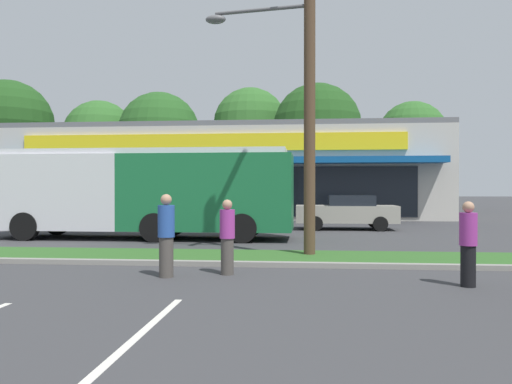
{
  "coord_description": "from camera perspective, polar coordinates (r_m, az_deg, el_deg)",
  "views": [
    {
      "loc": [
        4.6,
        0.88,
        1.85
      ],
      "look_at": [
        2.97,
        18.1,
        1.72
      ],
      "focal_mm": 35.74,
      "sensor_mm": 36.0,
      "label": 1
    }
  ],
  "objects": [
    {
      "name": "parking_stripe_2",
      "position": [
        6.47,
        -14.02,
        -16.14
      ],
      "size": [
        0.12,
        4.8,
        0.01
      ],
      "primitive_type": "cube",
      "color": "silver",
      "rests_on": "ground_plane"
    },
    {
      "name": "car_0",
      "position": [
        23.18,
        10.14,
        -2.19
      ],
      "size": [
        4.45,
        2.02,
        1.53
      ],
      "rotation": [
        0.0,
        0.0,
        3.14
      ],
      "color": "#9E998C",
      "rests_on": "ground_plane"
    },
    {
      "name": "tree_left",
      "position": [
        50.07,
        -17.09,
        5.93
      ],
      "size": [
        6.71,
        6.71,
        10.04
      ],
      "color": "#473323",
      "rests_on": "ground_plane"
    },
    {
      "name": "pedestrian_far",
      "position": [
        10.75,
        -10.02,
        -4.81
      ],
      "size": [
        0.35,
        0.35,
        1.72
      ],
      "rotation": [
        0.0,
        0.0,
        0.82
      ],
      "color": "#47423D",
      "rests_on": "ground_plane"
    },
    {
      "name": "pedestrian_near_bench",
      "position": [
        10.37,
        22.66,
        -5.38
      ],
      "size": [
        0.32,
        0.32,
        1.6
      ],
      "rotation": [
        0.0,
        0.0,
        4.76
      ],
      "color": "black",
      "rests_on": "ground_plane"
    },
    {
      "name": "tree_mid_right",
      "position": [
        41.59,
        6.87,
        7.16
      ],
      "size": [
        7.11,
        7.11,
        10.3
      ],
      "color": "#473323",
      "rests_on": "ground_plane"
    },
    {
      "name": "tree_right",
      "position": [
        44.87,
        17.1,
        6.01
      ],
      "size": [
        5.76,
        5.76,
        9.13
      ],
      "color": "#473323",
      "rests_on": "ground_plane"
    },
    {
      "name": "utility_pole",
      "position": [
        13.79,
        5.37,
        13.41
      ],
      "size": [
        3.11,
        2.39,
        9.21
      ],
      "color": "#4C3826",
      "rests_on": "ground_plane"
    },
    {
      "name": "curb_lip",
      "position": [
        12.88,
        -15.71,
        -7.57
      ],
      "size": [
        56.0,
        0.24,
        0.12
      ],
      "primitive_type": "cube",
      "color": "gray",
      "rests_on": "ground_plane"
    },
    {
      "name": "grass_median",
      "position": [
        14.02,
        -13.9,
        -6.91
      ],
      "size": [
        56.0,
        2.2,
        0.12
      ],
      "primitive_type": "cube",
      "color": "#2D5B23",
      "rests_on": "ground_plane"
    },
    {
      "name": "storefront_building",
      "position": [
        35.28,
        -3.53,
        2.14
      ],
      "size": [
        28.11,
        12.77,
        5.81
      ],
      "color": "#BCB7AD",
      "rests_on": "ground_plane"
    },
    {
      "name": "tree_mid_left",
      "position": [
        45.27,
        -10.77,
        6.5
      ],
      "size": [
        7.05,
        7.05,
        10.18
      ],
      "color": "#473323",
      "rests_on": "ground_plane"
    },
    {
      "name": "tree_far_left",
      "position": [
        51.48,
        -25.96,
        6.85
      ],
      "size": [
        7.88,
        7.88,
        11.61
      ],
      "color": "#473323",
      "rests_on": "ground_plane"
    },
    {
      "name": "pedestrian_mid",
      "position": [
        10.93,
        -3.23,
        -5.04
      ],
      "size": [
        0.32,
        0.32,
        1.6
      ],
      "rotation": [
        0.0,
        0.0,
        4.75
      ],
      "color": "#47423D",
      "rests_on": "ground_plane"
    },
    {
      "name": "tree_mid",
      "position": [
        45.71,
        -0.63,
        7.51
      ],
      "size": [
        6.57,
        6.57,
        10.79
      ],
      "color": "#473323",
      "rests_on": "ground_plane"
    },
    {
      "name": "city_bus",
      "position": [
        19.17,
        -12.63,
        0.16
      ],
      "size": [
        11.12,
        2.73,
        3.25
      ],
      "rotation": [
        0.0,
        0.0,
        3.13
      ],
      "color": "#196638",
      "rests_on": "ground_plane"
    }
  ]
}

